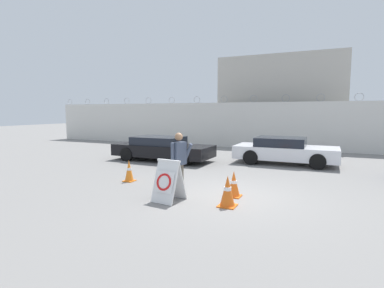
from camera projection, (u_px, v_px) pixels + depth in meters
ground_plane at (231, 196)px, 8.36m from camera, size 90.00×90.00×0.00m
perimeter_wall at (285, 126)px, 18.30m from camera, size 36.00×0.30×3.38m
building_block at (285, 102)px, 23.41m from camera, size 8.44×7.94×6.14m
barricade_sign at (168, 181)px, 7.81m from camera, size 0.75×0.81×1.10m
security_guard at (179, 160)px, 8.47m from camera, size 0.50×0.63×1.75m
traffic_cone_near at (129, 171)px, 10.05m from camera, size 0.34×0.34×0.73m
traffic_cone_mid at (234, 184)px, 8.25m from camera, size 0.40×0.40×0.71m
traffic_cone_far at (228, 191)px, 7.39m from camera, size 0.43×0.43×0.78m
parked_car_front_coupe at (162, 148)px, 14.29m from camera, size 4.79×1.96×1.15m
parked_car_rear_sedan at (284, 150)px, 13.42m from camera, size 4.42×1.97×1.19m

